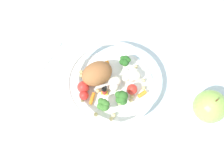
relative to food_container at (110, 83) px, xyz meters
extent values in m
plane|color=silver|center=(-0.01, 0.01, -0.03)|extent=(2.40, 2.40, 0.00)
cylinder|color=white|center=(-0.01, 0.00, -0.03)|extent=(0.23, 0.23, 0.01)
torus|color=white|center=(-0.01, 0.00, 0.02)|extent=(0.24, 0.24, 0.01)
ellipsoid|color=#935B33|center=(0.04, 0.01, 0.01)|extent=(0.08, 0.10, 0.06)
cylinder|color=#8EB766|center=(-0.05, 0.01, -0.01)|extent=(0.02, 0.02, 0.02)
sphere|color=#2D6023|center=(-0.04, 0.01, 0.02)|extent=(0.02, 0.02, 0.02)
sphere|color=#2D6023|center=(-0.05, 0.02, 0.01)|extent=(0.02, 0.02, 0.02)
sphere|color=#2D6023|center=(-0.05, 0.02, 0.01)|extent=(0.02, 0.02, 0.02)
sphere|color=#2D6023|center=(-0.06, 0.01, 0.02)|extent=(0.02, 0.02, 0.02)
sphere|color=#2D6023|center=(-0.06, 0.01, 0.01)|extent=(0.02, 0.02, 0.02)
sphere|color=#2D6023|center=(-0.06, 0.01, 0.02)|extent=(0.03, 0.03, 0.03)
sphere|color=#2D6023|center=(-0.05, 0.00, 0.01)|extent=(0.02, 0.02, 0.02)
cylinder|color=#7FAD5B|center=(0.02, -0.07, -0.01)|extent=(0.01, 0.01, 0.02)
sphere|color=#23561E|center=(0.03, -0.07, 0.01)|extent=(0.01, 0.01, 0.01)
sphere|color=#23561E|center=(0.02, -0.06, 0.00)|extent=(0.02, 0.02, 0.02)
sphere|color=#23561E|center=(0.01, -0.07, 0.01)|extent=(0.02, 0.02, 0.02)
sphere|color=#23561E|center=(0.01, -0.08, 0.01)|extent=(0.01, 0.01, 0.01)
sphere|color=#23561E|center=(0.02, -0.08, 0.00)|extent=(0.02, 0.02, 0.02)
cylinder|color=#8EB766|center=(-0.04, 0.06, -0.01)|extent=(0.01, 0.01, 0.02)
sphere|color=#386B28|center=(-0.03, 0.05, 0.01)|extent=(0.02, 0.02, 0.02)
sphere|color=#386B28|center=(-0.03, 0.06, 0.01)|extent=(0.02, 0.02, 0.02)
sphere|color=#386B28|center=(-0.04, 0.06, 0.01)|extent=(0.02, 0.02, 0.02)
sphere|color=#386B28|center=(-0.05, 0.06, 0.01)|extent=(0.02, 0.02, 0.02)
sphere|color=#386B28|center=(-0.04, 0.05, 0.01)|extent=(0.02, 0.02, 0.02)
sphere|color=#386B28|center=(-0.03, 0.05, 0.02)|extent=(0.02, 0.02, 0.02)
sphere|color=silver|center=(0.00, -0.01, -0.01)|extent=(0.03, 0.03, 0.03)
sphere|color=silver|center=(-0.01, 0.00, -0.01)|extent=(0.03, 0.03, 0.03)
sphere|color=silver|center=(-0.01, 0.00, 0.00)|extent=(0.03, 0.03, 0.03)
sphere|color=silver|center=(-0.01, -0.01, -0.01)|extent=(0.02, 0.02, 0.02)
sphere|color=silver|center=(-0.01, -0.02, 0.00)|extent=(0.02, 0.02, 0.02)
sphere|color=silver|center=(-0.01, -0.01, -0.01)|extent=(0.03, 0.03, 0.03)
sphere|color=silver|center=(-0.01, -0.05, -0.01)|extent=(0.02, 0.02, 0.02)
sphere|color=silver|center=(-0.02, -0.04, 0.00)|extent=(0.02, 0.02, 0.02)
sphere|color=silver|center=(-0.02, -0.06, -0.01)|extent=(0.03, 0.03, 0.03)
sphere|color=silver|center=(-0.03, -0.07, -0.01)|extent=(0.03, 0.03, 0.03)
sphere|color=silver|center=(-0.02, -0.07, -0.01)|extent=(0.03, 0.03, 0.03)
cube|color=yellow|center=(-0.01, 0.03, -0.02)|extent=(0.02, 0.02, 0.00)
cylinder|color=red|center=(-0.01, 0.03, -0.01)|extent=(0.02, 0.02, 0.02)
sphere|color=black|center=(-0.01, 0.03, 0.01)|extent=(0.01, 0.01, 0.01)
sphere|color=black|center=(-0.01, 0.03, 0.01)|extent=(0.01, 0.01, 0.01)
sphere|color=black|center=(0.00, 0.02, 0.01)|extent=(0.01, 0.01, 0.01)
cylinder|color=orange|center=(0.00, 0.06, -0.02)|extent=(0.03, 0.03, 0.01)
cylinder|color=orange|center=(0.06, -0.03, -0.02)|extent=(0.02, 0.03, 0.01)
cylinder|color=orange|center=(-0.08, -0.05, -0.02)|extent=(0.01, 0.03, 0.01)
sphere|color=red|center=(-0.05, -0.03, -0.01)|extent=(0.03, 0.03, 0.03)
sphere|color=red|center=(0.02, 0.07, -0.01)|extent=(0.03, 0.03, 0.03)
sphere|color=red|center=(0.04, 0.06, -0.01)|extent=(0.03, 0.03, 0.03)
sphere|color=#D1B775|center=(-0.07, 0.06, -0.02)|extent=(0.01, 0.01, 0.01)
sphere|color=#D1B775|center=(-0.04, 0.08, -0.02)|extent=(0.01, 0.01, 0.01)
sphere|color=#D1B775|center=(-0.05, -0.08, -0.02)|extent=(0.01, 0.01, 0.01)
sphere|color=#D1B775|center=(-0.01, -0.09, -0.02)|extent=(0.01, 0.01, 0.01)
sphere|color=#D1B775|center=(0.03, -0.02, -0.02)|extent=(0.01, 0.01, 0.01)
sphere|color=tan|center=(-0.07, -0.06, -0.02)|extent=(0.01, 0.01, 0.01)
sphere|color=#D1B775|center=(0.07, 0.04, -0.02)|extent=(0.01, 0.01, 0.01)
sphere|color=tan|center=(0.08, 0.03, -0.02)|extent=(0.01, 0.01, 0.01)
sphere|color=#D1B775|center=(-0.07, -0.01, -0.02)|extent=(0.01, 0.01, 0.01)
sphere|color=#D1B775|center=(-0.07, 0.05, -0.02)|extent=(0.01, 0.01, 0.01)
sphere|color=tan|center=(0.01, 0.04, -0.02)|extent=(0.01, 0.01, 0.01)
sphere|color=#D1B775|center=(0.02, 0.09, -0.02)|extent=(0.01, 0.01, 0.01)
sphere|color=tan|center=(-0.06, -0.02, -0.02)|extent=(0.01, 0.01, 0.01)
sphere|color=#8CB74C|center=(-0.22, -0.14, 0.01)|extent=(0.08, 0.08, 0.08)
cylinder|color=brown|center=(-0.22, -0.14, 0.06)|extent=(0.00, 0.00, 0.01)
cube|color=silver|center=(0.23, 0.09, -0.03)|extent=(0.16, 0.15, 0.01)
camera|label=1|loc=(-0.21, 0.18, 0.65)|focal=42.74mm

